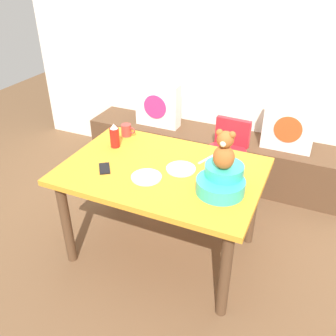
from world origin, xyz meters
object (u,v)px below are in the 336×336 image
at_px(infant_seat_teal, 222,181).
at_px(cell_phone, 105,168).
at_px(coffee_mug, 127,130).
at_px(dinner_plate_far, 181,169).
at_px(pillow_floral_left, 158,105).
at_px(teddy_bear, 224,151).
at_px(dinner_plate_near, 146,177).
at_px(pillow_floral_right, 289,126).
at_px(ketchup_bottle, 115,136).
at_px(dining_table, 162,181).
at_px(highchair, 226,153).

bearing_deg(infant_seat_teal, cell_phone, -174.52).
bearing_deg(coffee_mug, dinner_plate_far, -27.37).
bearing_deg(pillow_floral_left, cell_phone, -80.04).
distance_m(infant_seat_teal, cell_phone, 0.80).
xyz_separation_m(infant_seat_teal, teddy_bear, (0.00, -0.00, 0.21)).
xyz_separation_m(dinner_plate_near, dinner_plate_far, (0.17, 0.19, 0.00)).
xyz_separation_m(pillow_floral_left, teddy_bear, (1.03, -1.27, 0.34)).
xyz_separation_m(pillow_floral_right, dinner_plate_far, (-0.56, -1.15, 0.07)).
height_order(teddy_bear, dinner_plate_far, teddy_bear).
bearing_deg(pillow_floral_right, dinner_plate_far, -116.02).
xyz_separation_m(infant_seat_teal, ketchup_bottle, (-0.90, 0.23, 0.02)).
relative_size(ketchup_bottle, cell_phone, 1.28).
relative_size(teddy_bear, ketchup_bottle, 1.35).
height_order(pillow_floral_left, pillow_floral_right, same).
xyz_separation_m(pillow_floral_left, cell_phone, (0.24, -1.35, 0.06)).
xyz_separation_m(ketchup_bottle, dinner_plate_far, (0.58, -0.11, -0.08)).
xyz_separation_m(pillow_floral_left, infant_seat_teal, (1.03, -1.27, 0.13)).
relative_size(teddy_bear, dinner_plate_far, 1.25).
height_order(teddy_bear, cell_phone, teddy_bear).
height_order(dining_table, highchair, highchair).
height_order(pillow_floral_right, dining_table, pillow_floral_right).
distance_m(pillow_floral_left, highchair, 0.95).
bearing_deg(highchair, pillow_floral_left, 153.68).
bearing_deg(highchair, dinner_plate_near, -107.59).
bearing_deg(dining_table, teddy_bear, -10.95).
bearing_deg(ketchup_bottle, teddy_bear, -14.65).
xyz_separation_m(ketchup_bottle, dinner_plate_near, (0.41, -0.29, -0.08)).
relative_size(dining_table, highchair, 1.71).
xyz_separation_m(pillow_floral_left, dining_table, (0.59, -1.19, -0.04)).
xyz_separation_m(pillow_floral_right, infant_seat_teal, (-0.24, -1.27, 0.13)).
bearing_deg(cell_phone, dinner_plate_far, -12.49).
distance_m(pillow_floral_right, cell_phone, 1.70).
relative_size(coffee_mug, cell_phone, 0.83).
bearing_deg(dinner_plate_near, cell_phone, -177.13).
height_order(pillow_floral_left, cell_phone, pillow_floral_left).
relative_size(teddy_bear, dinner_plate_near, 1.25).
relative_size(pillow_floral_left, highchair, 0.56).
relative_size(pillow_floral_left, coffee_mug, 3.67).
bearing_deg(dinner_plate_far, coffee_mug, 152.63).
xyz_separation_m(dining_table, ketchup_bottle, (-0.46, 0.15, 0.19)).
relative_size(pillow_floral_left, infant_seat_teal, 1.33).
xyz_separation_m(ketchup_bottle, cell_phone, (0.10, -0.31, -0.08)).
bearing_deg(dining_table, dinner_plate_far, 19.25).
bearing_deg(infant_seat_teal, dinner_plate_near, -172.86).
bearing_deg(infant_seat_teal, ketchup_bottle, 165.38).
xyz_separation_m(pillow_floral_right, dining_table, (-0.68, -1.19, -0.04)).
bearing_deg(dinner_plate_far, pillow_floral_left, 121.93).
bearing_deg(dining_table, infant_seat_teal, -10.88).
height_order(highchair, cell_phone, highchair).
xyz_separation_m(highchair, infant_seat_teal, (0.19, -0.86, 0.29)).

